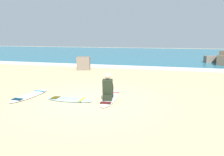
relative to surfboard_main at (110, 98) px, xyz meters
The scene contains 8 objects.
ground_plane 0.69m from the surfboard_main, 140.43° to the right, with size 80.00×80.00×0.00m, color #CCB584.
sea 22.22m from the surfboard_main, 91.36° to the left, with size 80.00×28.00×0.10m, color teal.
breaking_foam 8.53m from the surfboard_main, 93.56° to the left, with size 80.00×0.90×0.11m, color white.
surfboard_main is the anchor object (origin of this frame).
surfer_seated 0.51m from the surfboard_main, 86.37° to the right, with size 0.47×0.75×0.95m.
surfboard_spare_near 1.47m from the surfboard_main, 154.76° to the right, with size 1.72×0.56×0.08m.
surfboard_spare_far 3.08m from the surfboard_main, behind, with size 0.60×2.14×0.08m.
shoreline_rock 7.66m from the surfboard_main, 120.23° to the left, with size 0.88×0.73×0.90m, color #756656.
Camera 1 is at (2.82, -7.26, 2.24)m, focal length 36.27 mm.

